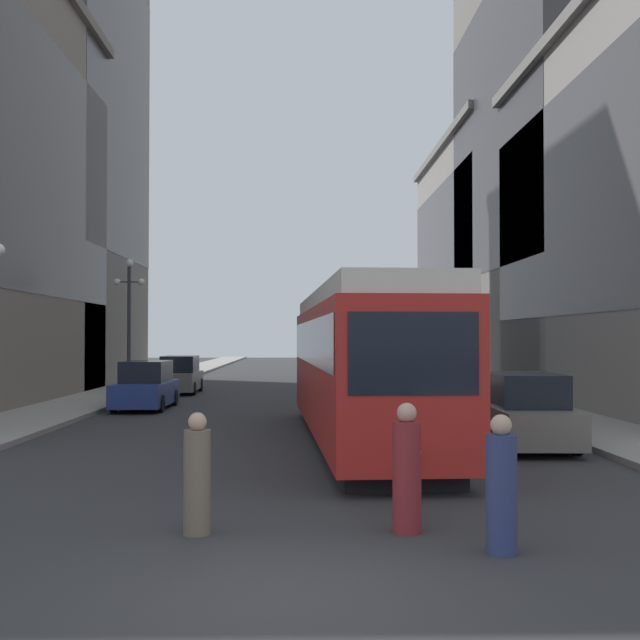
% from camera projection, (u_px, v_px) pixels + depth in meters
% --- Properties ---
extents(ground_plane, '(200.00, 200.00, 0.00)m').
position_uv_depth(ground_plane, '(289.00, 597.00, 8.28)').
color(ground_plane, '#303033').
extents(sidewalk_left, '(3.09, 120.00, 0.15)m').
position_uv_depth(sidewalk_left, '(156.00, 381.00, 48.03)').
color(sidewalk_left, gray).
rests_on(sidewalk_left, ground).
extents(sidewalk_right, '(3.09, 120.00, 0.15)m').
position_uv_depth(sidewalk_right, '(437.00, 381.00, 48.49)').
color(sidewalk_right, gray).
rests_on(sidewalk_right, ground).
extents(streetcar, '(3.29, 15.12, 3.89)m').
position_uv_depth(streetcar, '(359.00, 361.00, 20.67)').
color(streetcar, black).
rests_on(streetcar, ground).
extents(transit_bus, '(2.66, 11.62, 3.45)m').
position_uv_depth(transit_bus, '(414.00, 355.00, 35.37)').
color(transit_bus, black).
rests_on(transit_bus, ground).
extents(parked_car_left_near, '(1.93, 4.78, 1.82)m').
position_uv_depth(parked_car_left_near, '(146.00, 387.00, 30.21)').
color(parked_car_left_near, black).
rests_on(parked_car_left_near, ground).
extents(parked_car_left_mid, '(1.91, 4.56, 1.82)m').
position_uv_depth(parked_car_left_mid, '(180.00, 376.00, 38.77)').
color(parked_car_left_mid, black).
rests_on(parked_car_left_mid, ground).
extents(parked_car_right_far, '(2.04, 4.95, 1.82)m').
position_uv_depth(parked_car_right_far, '(524.00, 412.00, 19.77)').
color(parked_car_right_far, black).
rests_on(parked_car_right_far, ground).
extents(pedestrian_crossing_near, '(0.38, 0.38, 1.67)m').
position_uv_depth(pedestrian_crossing_near, '(197.00, 477.00, 10.94)').
color(pedestrian_crossing_near, '#6B5B4C').
rests_on(pedestrian_crossing_near, ground).
extents(pedestrian_crossing_far, '(0.40, 0.40, 1.80)m').
position_uv_depth(pedestrian_crossing_far, '(407.00, 472.00, 11.05)').
color(pedestrian_crossing_far, maroon).
rests_on(pedestrian_crossing_far, ground).
extents(pedestrian_on_sidewalk, '(0.39, 0.39, 1.74)m').
position_uv_depth(pedestrian_on_sidewalk, '(501.00, 489.00, 9.95)').
color(pedestrian_on_sidewalk, navy).
rests_on(pedestrian_on_sidewalk, ground).
extents(lamp_post_left_far, '(1.41, 0.36, 6.12)m').
position_uv_depth(lamp_post_left_far, '(129.00, 307.00, 36.08)').
color(lamp_post_left_far, '#333338').
rests_on(lamp_post_left_far, sidewalk_left).
extents(building_right_corner, '(16.06, 19.33, 25.31)m').
position_uv_depth(building_right_corner, '(634.00, 142.00, 42.02)').
color(building_right_corner, slate).
rests_on(building_right_corner, ground).
extents(building_right_midblock, '(13.89, 21.74, 16.36)m').
position_uv_depth(building_right_midblock, '(533.00, 258.00, 56.38)').
color(building_right_midblock, gray).
rests_on(building_right_midblock, ground).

